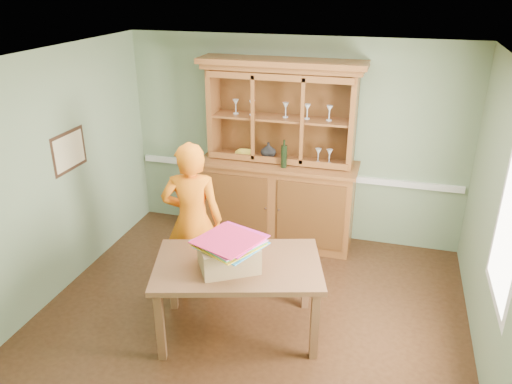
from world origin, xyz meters
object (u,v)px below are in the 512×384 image
(china_hutch, at_px, (279,182))
(dining_table, at_px, (238,272))
(person, at_px, (193,221))
(cardboard_box, at_px, (229,256))

(china_hutch, distance_m, dining_table, 2.03)
(china_hutch, xyz_separation_m, person, (-0.61, -1.49, 0.05))
(cardboard_box, xyz_separation_m, person, (-0.63, 0.63, -0.03))
(person, bearing_deg, cardboard_box, 120.26)
(dining_table, relative_size, person, 1.01)
(cardboard_box, bearing_deg, dining_table, 53.62)
(china_hutch, bearing_deg, dining_table, -87.69)
(dining_table, bearing_deg, cardboard_box, -142.78)
(china_hutch, bearing_deg, cardboard_box, -89.49)
(cardboard_box, bearing_deg, person, 135.05)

